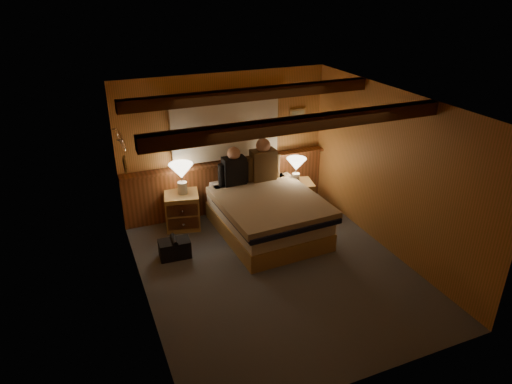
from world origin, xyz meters
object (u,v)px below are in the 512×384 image
bed (267,215)px  lamp_left (181,173)px  lamp_right (296,166)px  nightstand_right (298,197)px  person_right (263,163)px  duffel_bag (175,248)px  person_left (234,169)px  nightstand_left (182,210)px

bed → lamp_left: bearing=144.0°
lamp_left → lamp_right: bearing=-7.0°
nightstand_right → person_right: 0.92m
bed → duffel_bag: bed is taller
lamp_left → person_right: bearing=-4.4°
lamp_right → person_left: 1.08m
duffel_bag → person_left: bearing=35.3°
duffel_bag → nightstand_left: bearing=71.3°
nightstand_right → person_right: (-0.60, 0.15, 0.68)m
lamp_left → person_right: size_ratio=0.68×
lamp_left → person_left: size_ratio=0.76×
lamp_right → duffel_bag: (-2.30, -0.63, -0.72)m
lamp_left → nightstand_left: bearing=-144.1°
lamp_right → person_right: size_ratio=0.59×
person_left → lamp_left: bearing=173.1°
bed → person_left: 0.94m
nightstand_right → person_right: size_ratio=0.78×
person_right → duffel_bag: size_ratio=1.60×
bed → person_right: size_ratio=2.66×
nightstand_right → person_left: bearing=-175.8°
nightstand_left → person_left: bearing=7.3°
nightstand_left → bed: bearing=-19.8°
nightstand_right → lamp_left: (-1.97, 0.25, 0.67)m
nightstand_right → duffel_bag: 2.43m
bed → nightstand_left: bearing=145.7°
lamp_left → bed: bearing=-33.6°
person_left → duffel_bag: 1.64m
nightstand_left → nightstand_right: 2.02m
person_right → duffel_bag: person_right is taller
lamp_left → duffel_bag: bearing=-113.5°
person_right → duffel_bag: (-1.74, -0.76, -0.81)m
lamp_left → duffel_bag: (-0.38, -0.87, -0.81)m
lamp_left → nightstand_right: bearing=-7.3°
lamp_left → lamp_right: lamp_left is taller
nightstand_left → lamp_right: (1.96, -0.21, 0.56)m
lamp_left → duffel_bag: lamp_left is taller
nightstand_left → person_right: 1.55m
person_right → duffel_bag: bearing=-156.8°
nightstand_right → person_right: person_right is taller
nightstand_left → duffel_bag: (-0.34, -0.84, -0.16)m
nightstand_left → person_right: size_ratio=0.84×
person_left → lamp_right: bearing=-7.6°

